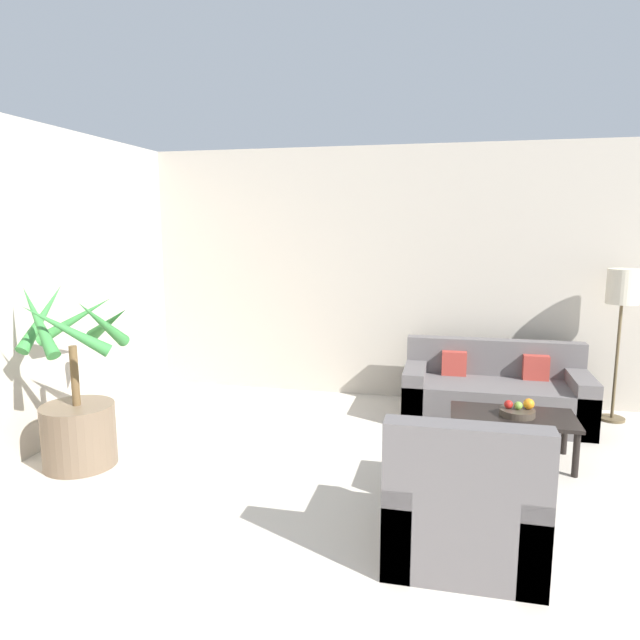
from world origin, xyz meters
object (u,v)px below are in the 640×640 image
(potted_palm, at_px, (78,412))
(ottoman, at_px, (450,469))
(coffee_table, at_px, (513,421))
(sofa_loveseat, at_px, (494,394))
(fruit_bowl, at_px, (517,412))
(orange_fruit, at_px, (529,404))
(floor_lamp, at_px, (622,296))
(apple_green, at_px, (518,406))
(armchair, at_px, (463,510))
(apple_red, at_px, (509,404))

(potted_palm, bearing_deg, ottoman, 2.85)
(potted_palm, bearing_deg, coffee_table, 14.53)
(sofa_loveseat, xyz_separation_m, fruit_bowl, (0.10, -0.97, 0.15))
(potted_palm, relative_size, coffee_table, 1.50)
(ottoman, bearing_deg, orange_fruit, 50.45)
(floor_lamp, relative_size, apple_green, 22.62)
(apple_green, distance_m, ottoman, 0.91)
(potted_palm, bearing_deg, fruit_bowl, 14.15)
(orange_fruit, distance_m, armchair, 1.61)
(fruit_bowl, relative_size, ottoman, 0.48)
(coffee_table, bearing_deg, apple_red, -158.67)
(fruit_bowl, distance_m, apple_red, 0.09)
(sofa_loveseat, height_order, orange_fruit, sofa_loveseat)
(sofa_loveseat, xyz_separation_m, armchair, (-0.34, -2.45, 0.03))
(orange_fruit, xyz_separation_m, armchair, (-0.53, -1.50, -0.19))
(apple_green, bearing_deg, fruit_bowl, 114.48)
(coffee_table, distance_m, armchair, 1.55)
(apple_green, xyz_separation_m, ottoman, (-0.52, -0.69, -0.28))
(sofa_loveseat, distance_m, floor_lamp, 1.51)
(orange_fruit, height_order, armchair, armchair)
(apple_green, xyz_separation_m, orange_fruit, (0.08, 0.03, 0.01))
(coffee_table, distance_m, ottoman, 0.88)
(ottoman, bearing_deg, fruit_bowl, 53.90)
(fruit_bowl, xyz_separation_m, armchair, (-0.44, -1.48, -0.12))
(apple_green, bearing_deg, armchair, -106.90)
(apple_red, relative_size, apple_green, 1.04)
(coffee_table, bearing_deg, orange_fruit, 3.08)
(apple_red, relative_size, ottoman, 0.12)
(apple_green, bearing_deg, sofa_loveseat, 96.18)
(coffee_table, height_order, apple_green, apple_green)
(ottoman, bearing_deg, coffee_table, 56.07)
(coffee_table, relative_size, fruit_bowl, 3.51)
(apple_red, height_order, orange_fruit, orange_fruit)
(potted_palm, height_order, armchair, potted_palm)
(apple_red, bearing_deg, apple_green, -8.06)
(floor_lamp, bearing_deg, potted_palm, -154.58)
(floor_lamp, xyz_separation_m, fruit_bowl, (-1.03, -1.24, -0.82))
(potted_palm, height_order, coffee_table, potted_palm)
(sofa_loveseat, height_order, fruit_bowl, sofa_loveseat)
(coffee_table, bearing_deg, ottoman, -123.93)
(floor_lamp, bearing_deg, sofa_loveseat, -166.80)
(sofa_loveseat, xyz_separation_m, orange_fruit, (0.19, -0.95, 0.22))
(sofa_loveseat, relative_size, apple_green, 26.36)
(floor_lamp, height_order, armchair, floor_lamp)
(sofa_loveseat, xyz_separation_m, apple_green, (0.11, -0.98, 0.21))
(apple_red, distance_m, orange_fruit, 0.16)
(apple_red, bearing_deg, potted_palm, -165.55)
(sofa_loveseat, relative_size, orange_fruit, 19.97)
(ottoman, bearing_deg, sofa_loveseat, 76.20)
(sofa_loveseat, xyz_separation_m, coffee_table, (0.07, -0.96, 0.07))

